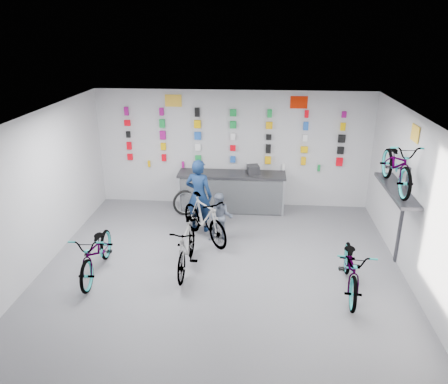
# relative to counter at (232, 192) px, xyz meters

# --- Properties ---
(floor) EXTENTS (8.00, 8.00, 0.00)m
(floor) POSITION_rel_counter_xyz_m (0.00, -3.54, -0.49)
(floor) COLOR #57575D
(floor) RESTS_ON ground
(ceiling) EXTENTS (8.00, 8.00, 0.00)m
(ceiling) POSITION_rel_counter_xyz_m (0.00, -3.54, 2.51)
(ceiling) COLOR white
(ceiling) RESTS_ON wall_back
(wall_back) EXTENTS (7.00, 0.00, 7.00)m
(wall_back) POSITION_rel_counter_xyz_m (0.00, 0.46, 1.01)
(wall_back) COLOR silver
(wall_back) RESTS_ON floor
(wall_left) EXTENTS (0.00, 8.00, 8.00)m
(wall_left) POSITION_rel_counter_xyz_m (-3.50, -3.54, 1.01)
(wall_left) COLOR silver
(wall_left) RESTS_ON floor
(wall_right) EXTENTS (0.00, 8.00, 8.00)m
(wall_right) POSITION_rel_counter_xyz_m (3.50, -3.54, 1.01)
(wall_right) COLOR silver
(wall_right) RESTS_ON floor
(counter) EXTENTS (2.70, 0.66, 1.00)m
(counter) POSITION_rel_counter_xyz_m (0.00, 0.00, 0.00)
(counter) COLOR black
(counter) RESTS_ON floor
(merch_wall) EXTENTS (5.56, 0.08, 1.56)m
(merch_wall) POSITION_rel_counter_xyz_m (0.05, 0.39, 1.30)
(merch_wall) COLOR #ED0111
(merch_wall) RESTS_ON wall_back
(wall_bracket) EXTENTS (0.39, 1.90, 2.00)m
(wall_bracket) POSITION_rel_counter_xyz_m (3.33, -2.34, 0.98)
(wall_bracket) COLOR #333338
(wall_bracket) RESTS_ON wall_right
(sign_left) EXTENTS (0.42, 0.02, 0.30)m
(sign_left) POSITION_rel_counter_xyz_m (-1.50, 0.44, 2.23)
(sign_left) COLOR gold
(sign_left) RESTS_ON wall_back
(sign_right) EXTENTS (0.42, 0.02, 0.30)m
(sign_right) POSITION_rel_counter_xyz_m (1.60, 0.44, 2.23)
(sign_right) COLOR red
(sign_right) RESTS_ON wall_back
(sign_side) EXTENTS (0.02, 0.40, 0.30)m
(sign_side) POSITION_rel_counter_xyz_m (3.48, -2.34, 2.16)
(sign_side) COLOR gold
(sign_side) RESTS_ON wall_right
(bike_left) EXTENTS (0.73, 1.84, 0.95)m
(bike_left) POSITION_rel_counter_xyz_m (-2.35, -3.28, -0.01)
(bike_left) COLOR gray
(bike_left) RESTS_ON floor
(bike_center) EXTENTS (0.51, 1.67, 1.00)m
(bike_center) POSITION_rel_counter_xyz_m (-0.68, -2.99, 0.01)
(bike_center) COLOR gray
(bike_center) RESTS_ON floor
(bike_right) EXTENTS (0.81, 1.89, 0.96)m
(bike_right) POSITION_rel_counter_xyz_m (2.36, -3.46, -0.00)
(bike_right) COLOR gray
(bike_right) RESTS_ON floor
(bike_service) EXTENTS (1.47, 1.64, 1.04)m
(bike_service) POSITION_rel_counter_xyz_m (-0.49, -1.70, 0.03)
(bike_service) COLOR gray
(bike_service) RESTS_ON floor
(bike_wall) EXTENTS (0.63, 1.80, 0.95)m
(bike_wall) POSITION_rel_counter_xyz_m (3.25, -2.34, 1.57)
(bike_wall) COLOR gray
(bike_wall) RESTS_ON wall_bracket
(clerk) EXTENTS (0.71, 0.55, 1.71)m
(clerk) POSITION_rel_counter_xyz_m (-0.67, -1.21, 0.37)
(clerk) COLOR #0E2144
(clerk) RESTS_ON floor
(customer) EXTENTS (0.55, 0.44, 1.12)m
(customer) POSITION_rel_counter_xyz_m (-0.13, -1.73, 0.07)
(customer) COLOR #50596B
(customer) RESTS_ON floor
(spare_wheel) EXTENTS (0.67, 0.42, 0.64)m
(spare_wheel) POSITION_rel_counter_xyz_m (-1.14, -0.37, -0.17)
(spare_wheel) COLOR black
(spare_wheel) RESTS_ON floor
(register) EXTENTS (0.34, 0.35, 0.22)m
(register) POSITION_rel_counter_xyz_m (0.53, 0.01, 0.62)
(register) COLOR black
(register) RESTS_ON counter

